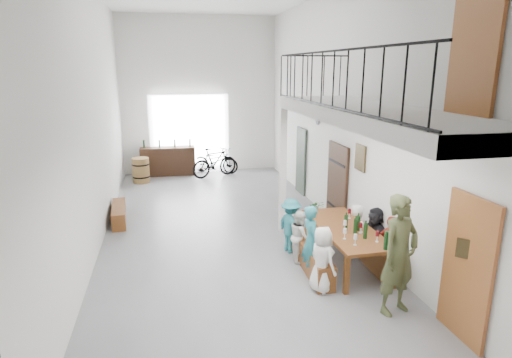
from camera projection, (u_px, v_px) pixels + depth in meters
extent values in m
plane|color=slate|center=(224.00, 228.00, 10.23)|extent=(12.00, 12.00, 0.00)
plane|color=silver|center=(200.00, 96.00, 15.21)|extent=(5.50, 0.00, 5.50)
plane|color=silver|center=(311.00, 181.00, 3.86)|extent=(5.50, 0.00, 5.50)
plane|color=silver|center=(92.00, 116.00, 8.98)|extent=(0.00, 12.00, 12.00)
plane|color=silver|center=(338.00, 110.00, 10.09)|extent=(0.00, 12.00, 12.00)
cube|color=white|center=(190.00, 134.00, 15.41)|extent=(2.80, 0.08, 2.80)
cube|color=brown|center=(467.00, 269.00, 5.88)|extent=(0.06, 0.95, 2.10)
cube|color=#372214|center=(337.00, 185.00, 10.24)|extent=(0.06, 1.10, 2.00)
cube|color=#2F3A30|center=(301.00, 161.00, 12.89)|extent=(0.06, 0.80, 2.00)
cube|color=brown|center=(476.00, 38.00, 5.48)|extent=(0.06, 0.90, 1.95)
cube|color=#392D17|center=(360.00, 158.00, 8.98)|extent=(0.04, 0.45, 0.55)
cylinder|color=white|center=(318.00, 119.00, 11.31)|extent=(0.04, 0.28, 0.28)
cube|color=silver|center=(372.00, 115.00, 6.85)|extent=(1.50, 5.60, 0.25)
cube|color=black|center=(332.00, 51.00, 6.45)|extent=(0.03, 5.60, 0.03)
cube|color=black|center=(330.00, 106.00, 6.66)|extent=(0.03, 5.60, 0.03)
cube|color=black|center=(315.00, 56.00, 9.23)|extent=(1.50, 0.03, 0.03)
cube|color=silver|center=(283.00, 172.00, 9.71)|extent=(0.14, 0.14, 2.88)
cube|color=brown|center=(345.00, 229.00, 8.13)|extent=(0.97, 2.34, 0.06)
cube|color=brown|center=(347.00, 274.00, 7.19)|extent=(0.08, 0.08, 0.73)
cube|color=brown|center=(390.00, 270.00, 7.36)|extent=(0.08, 0.08, 0.73)
cube|color=brown|center=(307.00, 231.00, 9.09)|extent=(0.08, 0.08, 0.73)
cube|color=brown|center=(342.00, 228.00, 9.26)|extent=(0.08, 0.08, 0.73)
cube|color=brown|center=(310.00, 256.00, 8.18)|extent=(0.41, 2.04, 0.47)
cube|color=brown|center=(370.00, 250.00, 8.42)|extent=(0.36, 2.19, 0.50)
cylinder|color=black|center=(346.00, 221.00, 7.98)|extent=(0.07, 0.07, 0.35)
cylinder|color=black|center=(356.00, 224.00, 7.80)|extent=(0.07, 0.07, 0.35)
cylinder|color=black|center=(365.00, 229.00, 7.56)|extent=(0.07, 0.07, 0.35)
cylinder|color=black|center=(358.00, 221.00, 7.94)|extent=(0.07, 0.07, 0.35)
cube|color=brown|center=(119.00, 214.00, 10.63)|extent=(0.43, 1.48, 0.41)
cylinder|color=olive|center=(141.00, 170.00, 14.21)|extent=(0.55, 0.55, 0.83)
cylinder|color=black|center=(141.00, 176.00, 14.27)|extent=(0.57, 0.57, 0.05)
cylinder|color=black|center=(141.00, 164.00, 14.16)|extent=(0.57, 0.57, 0.05)
cube|color=#372214|center=(168.00, 161.00, 15.20)|extent=(1.90, 0.57, 1.00)
cylinder|color=black|center=(144.00, 144.00, 14.94)|extent=(0.06, 0.06, 0.28)
cylinder|color=black|center=(159.00, 144.00, 14.99)|extent=(0.06, 0.06, 0.28)
cylinder|color=black|center=(175.00, 143.00, 15.04)|extent=(0.06, 0.06, 0.28)
cylinder|color=black|center=(190.00, 143.00, 15.15)|extent=(0.06, 0.06, 0.28)
imported|color=white|center=(322.00, 259.00, 7.26)|extent=(0.53, 0.66, 1.16)
imported|color=teal|center=(311.00, 241.00, 7.76)|extent=(0.35, 0.51, 1.36)
imported|color=white|center=(300.00, 236.00, 8.42)|extent=(0.46, 0.55, 1.04)
imported|color=teal|center=(291.00, 226.00, 8.82)|extent=(0.63, 0.84, 1.15)
imported|color=#9E281B|center=(390.00, 247.00, 7.72)|extent=(0.45, 0.74, 1.18)
imported|color=black|center=(374.00, 235.00, 8.35)|extent=(0.61, 1.10, 1.13)
imported|color=white|center=(356.00, 228.00, 8.90)|extent=(0.45, 0.56, 1.00)
imported|color=#444B2A|center=(399.00, 255.00, 6.54)|extent=(0.81, 0.66, 1.92)
imported|color=#1D4F19|center=(317.00, 208.00, 11.00)|extent=(0.47, 0.43, 0.44)
imported|color=black|center=(216.00, 161.00, 15.51)|extent=(1.78, 1.31, 0.89)
imported|color=black|center=(215.00, 162.00, 14.93)|extent=(1.78, 1.13, 1.04)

